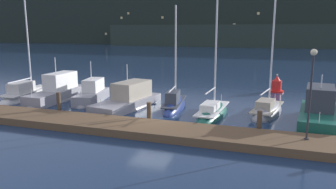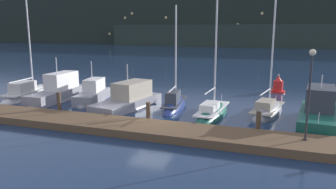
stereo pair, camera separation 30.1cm
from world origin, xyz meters
name	(u,v)px [view 1 (the left image)]	position (x,y,z in m)	size (l,w,h in m)	color
ground_plane	(151,123)	(0.00, 0.00, 0.00)	(400.00, 400.00, 0.00)	#192D4C
dock	(139,128)	(0.00, -1.97, 0.23)	(36.03, 2.80, 0.45)	brown
mooring_pile_1	(59,104)	(-6.69, -0.32, 0.81)	(0.28, 0.28, 1.62)	#4C3D2D
mooring_pile_2	(149,113)	(0.00, -0.32, 0.72)	(0.28, 0.28, 1.43)	#4C3D2D
mooring_pile_3	(259,123)	(6.69, -0.32, 0.71)	(0.28, 0.28, 1.42)	#4C3D2D
sailboat_berth_1	(28,96)	(-13.19, 3.98, 0.15)	(2.84, 7.35, 9.87)	white
motorboat_berth_2	(57,95)	(-9.96, 3.81, 0.46)	(2.12, 7.04, 4.10)	gray
motorboat_berth_3	(92,98)	(-6.93, 4.31, 0.33)	(2.70, 5.43, 3.88)	gray
motorboat_berth_4	(128,103)	(-3.24, 3.40, 0.31)	(3.72, 7.52, 3.92)	gray
sailboat_berth_5	(174,107)	(0.24, 4.21, 0.14)	(2.10, 5.76, 8.42)	navy
sailboat_berth_6	(212,114)	(3.38, 3.03, 0.10)	(1.90, 6.08, 9.22)	#195647
sailboat_berth_7	(267,112)	(6.96, 4.83, 0.09)	(2.69, 5.86, 8.70)	gray
motorboat_berth_8	(318,118)	(10.11, 3.12, 0.41)	(3.08, 7.05, 3.82)	#195647
channel_buoy	(277,86)	(7.50, 13.57, 0.62)	(1.38, 1.38, 1.73)	red
dock_lamppost	(311,81)	(9.07, -1.68, 3.43)	(0.32, 0.32, 4.52)	#2D2D33
hillside_backdrop	(266,22)	(2.74, 102.91, 8.44)	(240.00, 23.00, 18.32)	#1E2823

